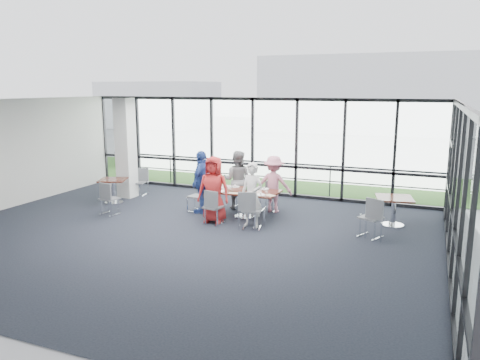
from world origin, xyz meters
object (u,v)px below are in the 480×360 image
at_px(chair_main_fr, 269,197).
at_px(chair_main_end, 197,196).
at_px(side_table_right, 394,201).
at_px(chair_spare_r, 371,218).
at_px(diner_far_right, 274,184).
at_px(chair_spare_lb, 138,183).
at_px(chair_main_fl, 240,194).
at_px(chair_spare_la, 109,199).
at_px(structural_column, 126,148).
at_px(diner_near_left, 214,189).
at_px(main_table, 244,195).
at_px(diner_far_left, 237,180).
at_px(chair_main_nr, 252,210).
at_px(diner_near_right, 252,195).
at_px(diner_end, 202,182).
at_px(side_table_left, 113,183).
at_px(chair_main_nl, 213,207).

height_order(chair_main_fr, chair_main_end, chair_main_end).
xyz_separation_m(side_table_right, chair_spare_r, (-0.42, -1.23, -0.16)).
distance_m(diner_far_right, chair_spare_lb, 4.80).
distance_m(chair_main_fl, chair_spare_r, 4.19).
xyz_separation_m(chair_spare_la, chair_spare_r, (7.04, 0.68, 0.03)).
height_order(structural_column, diner_far_right, structural_column).
distance_m(structural_column, side_table_right, 8.36).
relative_size(diner_near_left, chair_main_fr, 2.13).
distance_m(main_table, side_table_right, 3.93).
relative_size(chair_main_fr, chair_spare_la, 0.91).
distance_m(structural_column, chair_main_fl, 4.11).
distance_m(diner_far_left, chair_main_nr, 2.08).
bearing_deg(chair_main_end, diner_near_right, 74.70).
height_order(diner_end, chair_main_fr, diner_end).
height_order(diner_far_right, diner_end, diner_end).
xyz_separation_m(chair_main_nr, chair_spare_lb, (-4.79, 2.05, -0.04)).
bearing_deg(diner_near_right, chair_spare_r, 16.02).
xyz_separation_m(chair_main_fl, chair_spare_la, (-3.10, -2.10, 0.04)).
height_order(structural_column, diner_end, structural_column).
distance_m(side_table_left, diner_far_left, 3.90).
bearing_deg(diner_end, diner_near_right, 67.44).
bearing_deg(main_table, diner_near_left, -127.45).
height_order(main_table, chair_main_fr, chair_main_fr).
xyz_separation_m(diner_far_right, chair_spare_lb, (-4.78, 0.28, -0.38)).
bearing_deg(structural_column, chair_spare_r, -9.62).
distance_m(side_table_left, chair_spare_r, 7.80).
relative_size(diner_near_left, chair_spare_la, 1.93).
height_order(chair_main_fl, chair_spare_r, chair_spare_r).
xyz_separation_m(chair_main_end, chair_spare_la, (-2.12, -1.23, 0.01)).
bearing_deg(side_table_right, diner_end, -172.13).
relative_size(chair_spare_lb, chair_spare_r, 0.90).
distance_m(side_table_right, chair_main_nl, 4.67).
bearing_deg(chair_spare_la, chair_main_nr, 12.46).
bearing_deg(side_table_right, chair_spare_r, -108.98).
distance_m(diner_near_left, diner_far_left, 1.53).
bearing_deg(diner_end, diner_far_left, 136.92).
xyz_separation_m(main_table, chair_main_fr, (0.42, 0.90, -0.21)).
bearing_deg(chair_spare_la, chair_spare_r, 14.45).
height_order(diner_end, chair_spare_r, diner_end).
bearing_deg(chair_main_fl, side_table_left, 15.95).
bearing_deg(chair_main_nl, chair_main_nr, 9.42).
bearing_deg(chair_spare_r, chair_main_nr, -146.60).
relative_size(structural_column, chair_main_nr, 3.35).
distance_m(diner_near_left, chair_main_nr, 1.23).
xyz_separation_m(main_table, diner_near_left, (-0.57, -0.73, 0.26)).
height_order(diner_far_right, chair_main_nr, diner_far_right).
bearing_deg(diner_near_right, main_table, 134.66).
bearing_deg(chair_spare_r, chair_spare_la, -149.47).
height_order(side_table_left, chair_main_fl, chair_main_fl).
xyz_separation_m(diner_far_right, chair_main_fr, (-0.15, 0.05, -0.40)).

